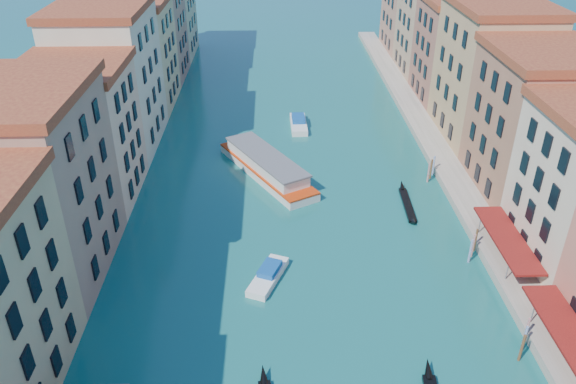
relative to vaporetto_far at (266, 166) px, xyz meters
name	(u,v)px	position (x,y,z in m)	size (l,w,h in m)	color
left_bank_palazzos	(100,98)	(-22.68, 4.82, 8.37)	(12.80, 128.40, 21.00)	beige
right_bank_palazzos	(503,92)	(33.32, 5.15, 8.41)	(12.80, 128.40, 21.00)	#AA4742
quay	(438,153)	(25.32, 5.15, -0.84)	(4.00, 140.00, 1.00)	gray
mooring_poles_right	(512,318)	(22.42, -31.05, -0.04)	(1.44, 54.24, 3.20)	brown
vaporetto_far	(266,166)	(0.00, 0.00, 0.00)	(13.81, 19.61, 2.97)	silver
gondola_far	(407,203)	(17.74, -8.88, -1.03)	(1.34, 10.49, 1.49)	black
motorboat_mid	(268,275)	(0.26, -23.10, -0.79)	(4.51, 7.03, 1.39)	white
motorboat_far	(298,123)	(5.22, 16.71, -0.69)	(2.67, 8.08, 1.67)	white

